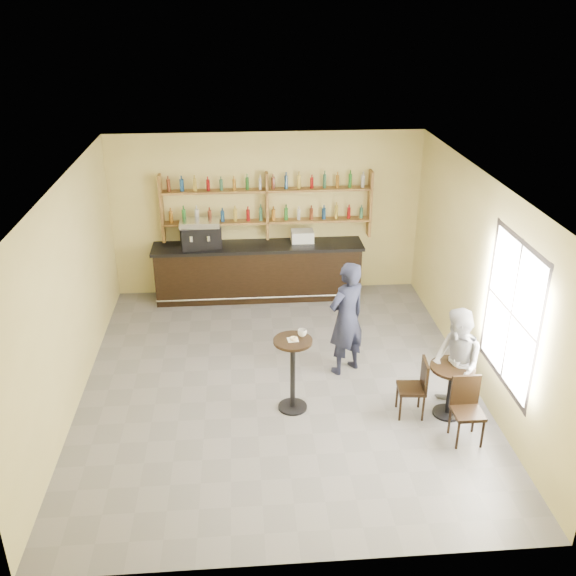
{
  "coord_description": "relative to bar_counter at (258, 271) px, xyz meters",
  "views": [
    {
      "loc": [
        -0.53,
        -8.45,
        5.54
      ],
      "look_at": [
        0.2,
        0.8,
        1.25
      ],
      "focal_mm": 40.0,
      "sensor_mm": 36.0,
      "label": 1
    }
  ],
  "objects": [
    {
      "name": "pedestal_table",
      "position": [
        0.35,
        -3.83,
        0.02
      ],
      "size": [
        0.55,
        0.55,
        1.14
      ],
      "primitive_type": null,
      "rotation": [
        0.0,
        0.0,
        -0.0
      ],
      "color": "black",
      "rests_on": "floor"
    },
    {
      "name": "window_pane",
      "position": [
        3.19,
        -4.35,
        1.15
      ],
      "size": [
        0.0,
        2.0,
        2.0
      ],
      "primitive_type": "plane",
      "rotation": [
        1.57,
        0.0,
        -1.57
      ],
      "color": "white",
      "rests_on": "wall_right"
    },
    {
      "name": "window_frame",
      "position": [
        3.19,
        -4.35,
        1.15
      ],
      "size": [
        0.04,
        1.7,
        2.1
      ],
      "primitive_type": null,
      "color": "black",
      "rests_on": "wall_right"
    },
    {
      "name": "man_main",
      "position": [
        1.27,
        -2.87,
        0.39
      ],
      "size": [
        0.82,
        0.74,
        1.87
      ],
      "primitive_type": "imported",
      "rotation": [
        0.0,
        0.0,
        3.71
      ],
      "color": "black",
      "rests_on": "floor"
    },
    {
      "name": "donut",
      "position": [
        0.36,
        -3.84,
        0.61
      ],
      "size": [
        0.13,
        0.13,
        0.04
      ],
      "primitive_type": "torus",
      "rotation": [
        0.0,
        0.0,
        0.17
      ],
      "color": "gold",
      "rests_on": "napkin"
    },
    {
      "name": "chair_south",
      "position": [
        2.61,
        -4.76,
        -0.09
      ],
      "size": [
        0.4,
        0.4,
        0.92
      ],
      "primitive_type": null,
      "rotation": [
        0.0,
        0.0,
        0.01
      ],
      "color": "black",
      "rests_on": "floor"
    },
    {
      "name": "cup_cafe",
      "position": [
        2.61,
        -4.16,
        0.29
      ],
      "size": [
        0.11,
        0.11,
        0.09
      ],
      "primitive_type": "imported",
      "rotation": [
        0.0,
        0.0,
        -0.17
      ],
      "color": "white",
      "rests_on": "cafe_table"
    },
    {
      "name": "cup_pedestal",
      "position": [
        0.49,
        -3.73,
        0.64
      ],
      "size": [
        0.17,
        0.17,
        0.1
      ],
      "primitive_type": "imported",
      "rotation": [
        0.0,
        0.0,
        0.4
      ],
      "color": "white",
      "rests_on": "pedestal_table"
    },
    {
      "name": "wall_front",
      "position": [
        0.2,
        -6.65,
        1.05
      ],
      "size": [
        7.0,
        0.0,
        7.0
      ],
      "primitive_type": "plane",
      "rotation": [
        -1.57,
        0.0,
        0.0
      ],
      "color": "#D8C97B",
      "rests_on": "floor"
    },
    {
      "name": "pastry_case",
      "position": [
        0.86,
        0.0,
        0.68
      ],
      "size": [
        0.46,
        0.38,
        0.26
      ],
      "primitive_type": null,
      "rotation": [
        0.0,
        0.0,
        0.06
      ],
      "color": "silver",
      "rests_on": "bar_counter"
    },
    {
      "name": "wall_right",
      "position": [
        3.2,
        -3.15,
        1.05
      ],
      "size": [
        0.0,
        7.0,
        7.0
      ],
      "primitive_type": "plane",
      "rotation": [
        1.57,
        0.0,
        -1.57
      ],
      "color": "#D8C97B",
      "rests_on": "floor"
    },
    {
      "name": "liquor_bottles",
      "position": [
        0.2,
        0.22,
        1.43
      ],
      "size": [
        3.68,
        0.1,
        1.0
      ],
      "primitive_type": null,
      "color": "#8C5919",
      "rests_on": "shelf_unit"
    },
    {
      "name": "bar_counter",
      "position": [
        0.0,
        0.0,
        0.0
      ],
      "size": [
        4.07,
        0.79,
        1.1
      ],
      "primitive_type": null,
      "color": "black",
      "rests_on": "floor"
    },
    {
      "name": "cafe_table",
      "position": [
        2.56,
        -4.16,
        -0.15
      ],
      "size": [
        0.79,
        0.79,
        0.8
      ],
      "primitive_type": null,
      "rotation": [
        0.0,
        0.0,
        0.29
      ],
      "color": "black",
      "rests_on": "floor"
    },
    {
      "name": "floor",
      "position": [
        0.2,
        -3.15,
        -0.55
      ],
      "size": [
        7.0,
        7.0,
        0.0
      ],
      "primitive_type": "plane",
      "color": "slate",
      "rests_on": "ground"
    },
    {
      "name": "ceiling",
      "position": [
        0.2,
        -3.15,
        2.65
      ],
      "size": [
        7.0,
        7.0,
        0.0
      ],
      "primitive_type": "plane",
      "rotation": [
        3.14,
        0.0,
        0.0
      ],
      "color": "white",
      "rests_on": "wall_back"
    },
    {
      "name": "shelf_unit",
      "position": [
        0.2,
        0.22,
        1.26
      ],
      "size": [
        4.0,
        0.26,
        1.4
      ],
      "primitive_type": null,
      "color": "brown",
      "rests_on": "wall_back"
    },
    {
      "name": "wall_back",
      "position": [
        0.2,
        0.35,
        1.05
      ],
      "size": [
        7.0,
        0.0,
        7.0
      ],
      "primitive_type": "plane",
      "rotation": [
        1.57,
        0.0,
        0.0
      ],
      "color": "#D8C97B",
      "rests_on": "floor"
    },
    {
      "name": "wall_left",
      "position": [
        -2.8,
        -3.15,
        1.05
      ],
      "size": [
        0.0,
        7.0,
        7.0
      ],
      "primitive_type": "plane",
      "rotation": [
        1.57,
        0.0,
        1.57
      ],
      "color": "#D8C97B",
      "rests_on": "floor"
    },
    {
      "name": "patron_second",
      "position": [
        2.61,
        -4.12,
        0.27
      ],
      "size": [
        0.69,
        0.85,
        1.64
      ],
      "primitive_type": "imported",
      "rotation": [
        0.0,
        0.0,
        -1.48
      ],
      "color": "gray",
      "rests_on": "floor"
    },
    {
      "name": "napkin",
      "position": [
        0.35,
        -3.83,
        0.59
      ],
      "size": [
        0.16,
        0.16,
        0.0
      ],
      "primitive_type": "cube",
      "rotation": [
        0.0,
        0.0,
        0.09
      ],
      "color": "white",
      "rests_on": "pedestal_table"
    },
    {
      "name": "chair_west",
      "position": [
        2.01,
        -4.11,
        -0.11
      ],
      "size": [
        0.41,
        0.41,
        0.88
      ],
      "primitive_type": null,
      "rotation": [
        0.0,
        0.0,
        -1.66
      ],
      "color": "black",
      "rests_on": "floor"
    },
    {
      "name": "espresso_machine",
      "position": [
        -1.09,
        0.0,
        0.82
      ],
      "size": [
        0.81,
        0.59,
        0.54
      ],
      "primitive_type": null,
      "rotation": [
        0.0,
        0.0,
        0.15
      ],
      "color": "black",
      "rests_on": "bar_counter"
    }
  ]
}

